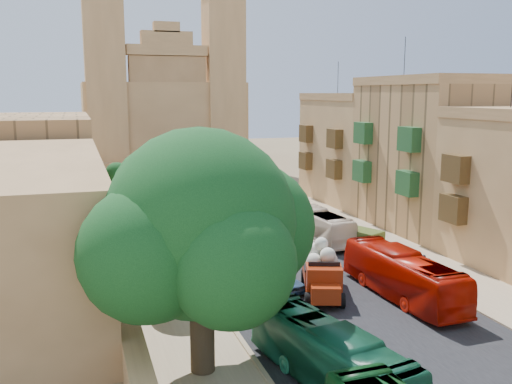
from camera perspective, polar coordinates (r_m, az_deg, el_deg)
ground at (r=27.18m, az=17.69°, el=-17.53°), size 260.00×260.00×0.00m
road_surface at (r=52.98m, az=-1.31°, el=-3.55°), size 14.00×140.00×0.01m
sidewalk_east at (r=56.31m, az=8.02°, el=-2.84°), size 5.00×140.00×0.01m
sidewalk_west at (r=51.21m, az=-11.60°, el=-4.23°), size 5.00×140.00×0.01m
kerb_east at (r=55.28m, az=5.68°, el=-2.97°), size 0.25×140.00×0.12m
kerb_west at (r=51.50m, az=-8.83°, el=-4.00°), size 0.25×140.00×0.12m
townhouse_c at (r=54.13m, az=16.68°, el=3.74°), size 9.00×14.00×17.40m
townhouse_d at (r=66.18m, az=9.83°, el=4.40°), size 9.00×14.00×15.90m
west_wall at (r=41.12m, az=-14.31°, el=-6.54°), size 1.00×40.00×1.80m
west_building_low at (r=38.49m, az=-22.54°, el=-3.04°), size 10.00×28.00×8.40m
west_building_mid at (r=63.98m, az=-20.71°, el=2.68°), size 10.00×22.00×10.00m
church at (r=99.18m, az=-9.34°, el=8.13°), size 28.00×22.50×36.30m
ficus_tree at (r=24.71m, az=-5.36°, el=-3.85°), size 10.93×10.05×10.93m
street_tree_a at (r=33.06m, az=-9.27°, el=-6.27°), size 3.10×3.10×4.76m
street_tree_b at (r=44.57m, az=-11.56°, el=-1.72°), size 3.40×3.40×5.23m
street_tree_c at (r=56.44m, az=-12.86°, el=-0.04°), size 2.75×2.75×4.23m
street_tree_d at (r=68.26m, az=-13.73°, el=1.70°), size 2.85×2.85×4.39m
red_truck at (r=35.59m, az=6.62°, el=-7.87°), size 3.94×6.17×3.41m
olive_pickup at (r=46.12m, az=10.04°, el=-4.67°), size 3.34×4.53×1.72m
bus_green_north at (r=25.18m, az=7.40°, el=-15.98°), size 4.18×9.98×2.71m
bus_red_east at (r=35.87m, az=14.45°, el=-8.07°), size 2.77×10.45×2.89m
bus_cream_east at (r=48.37m, az=6.01°, el=-3.26°), size 3.02×9.89×2.71m
car_blue_a at (r=36.56m, az=2.41°, el=-8.67°), size 2.56×4.26×1.36m
car_white_a at (r=47.27m, az=-4.89°, el=-4.53°), size 1.44×3.55×1.15m
car_cream at (r=47.53m, az=2.26°, el=-4.23°), size 3.14×5.50×1.45m
car_dkblue at (r=61.63m, az=-6.38°, el=-1.18°), size 2.21×4.06×1.11m
car_white_b at (r=65.23m, az=-1.35°, el=-0.38°), size 2.55×4.36×1.39m
car_blue_b at (r=81.87m, az=-8.35°, el=1.57°), size 1.65×3.91×1.25m
pedestrian_a at (r=40.35m, az=16.35°, el=-7.10°), size 0.66×0.52×1.59m
pedestrian_c at (r=39.89m, az=16.83°, el=-7.39°), size 0.52×0.94×1.51m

